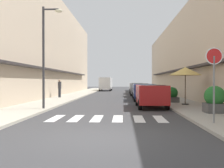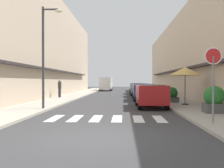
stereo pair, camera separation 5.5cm
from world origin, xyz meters
The scene contains 17 objects.
ground_plane centered at (0.00, 19.38, 0.00)m, with size 106.60×106.60×0.00m, color #38383A.
sidewalk_left centered at (-4.97, 19.38, 0.06)m, with size 2.84×67.84×0.12m, color #ADA899.
sidewalk_right centered at (4.97, 19.38, 0.06)m, with size 2.84×67.84×0.12m, color #9E998E.
building_row_left centered at (-8.89, 20.80, 5.56)m, with size 5.50×45.61×11.13m.
building_row_right centered at (8.89, 20.80, 4.36)m, with size 5.50×45.61×8.73m.
crosswalk centered at (0.00, 4.03, 0.01)m, with size 5.20×2.20×0.01m.
parked_car_near centered at (2.50, 9.00, 0.92)m, with size 1.83×4.23×1.47m.
parked_car_mid centered at (2.50, 14.98, 0.92)m, with size 1.83×4.08×1.47m.
parked_car_far centered at (2.50, 20.48, 0.92)m, with size 1.96×4.24×1.47m.
parked_car_distant centered at (2.50, 27.37, 0.92)m, with size 1.82×4.23×1.47m.
delivery_van centered at (-2.35, 38.28, 1.41)m, with size 2.09×5.44×2.37m.
round_street_sign centered at (4.13, 2.23, 2.30)m, with size 0.65×0.07×2.85m.
street_lamp centered at (-3.74, 7.21, 3.69)m, with size 1.19×0.28×5.90m.
cafe_umbrella centered at (4.94, 10.09, 2.37)m, with size 2.19×2.19×2.54m.
planter_corner centered at (5.32, 5.53, 0.78)m, with size 1.03×1.03×1.35m.
planter_midblock centered at (4.41, 12.07, 0.65)m, with size 0.95×0.95×1.14m.
pedestrian_walking_near centered at (-5.55, 17.60, 1.05)m, with size 0.34×0.34×1.76m.
Camera 2 is at (0.77, -7.64, 1.70)m, focal length 41.48 mm.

